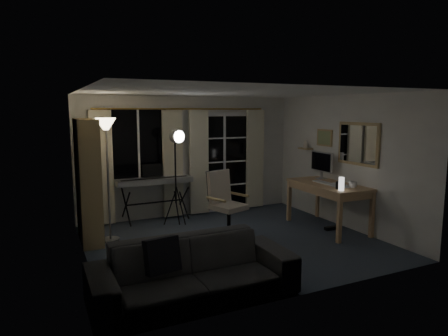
# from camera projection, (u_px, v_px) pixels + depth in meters

# --- Properties ---
(floor) EXTENTS (4.50, 4.00, 0.02)m
(floor) POSITION_uv_depth(u_px,v_px,m) (234.00, 243.00, 6.48)
(floor) COLOR #353E4D
(floor) RESTS_ON ground
(window) EXTENTS (1.20, 0.08, 1.40)m
(window) POSITION_uv_depth(u_px,v_px,m) (138.00, 143.00, 7.58)
(window) COLOR white
(window) RESTS_ON floor
(french_door) EXTENTS (1.32, 0.09, 2.11)m
(french_door) POSITION_uv_depth(u_px,v_px,m) (224.00, 163.00, 8.41)
(french_door) COLOR white
(french_door) RESTS_ON floor
(curtains) EXTENTS (3.60, 0.07, 2.13)m
(curtains) POSITION_uv_depth(u_px,v_px,m) (185.00, 162.00, 7.94)
(curtains) COLOR gold
(curtains) RESTS_ON floor
(bookshelf) EXTENTS (0.33, 0.93, 1.99)m
(bookshelf) POSITION_uv_depth(u_px,v_px,m) (86.00, 185.00, 6.37)
(bookshelf) COLOR tan
(bookshelf) RESTS_ON floor
(torchiere_lamp) EXTENTS (0.38, 0.38, 2.01)m
(torchiere_lamp) POSITION_uv_depth(u_px,v_px,m) (107.00, 143.00, 6.33)
(torchiere_lamp) COLOR #B2B2B7
(torchiere_lamp) RESTS_ON floor
(keyboard_piano) EXTENTS (1.44, 0.72, 1.04)m
(keyboard_piano) POSITION_uv_depth(u_px,v_px,m) (154.00, 182.00, 7.53)
(keyboard_piano) COLOR black
(keyboard_piano) RESTS_ON floor
(studio_light) EXTENTS (0.41, 0.41, 1.81)m
(studio_light) POSITION_uv_depth(u_px,v_px,m) (177.00, 148.00, 7.24)
(studio_light) COLOR black
(studio_light) RESTS_ON floor
(office_chair) EXTENTS (0.78, 0.75, 1.12)m
(office_chair) POSITION_uv_depth(u_px,v_px,m) (223.00, 198.00, 6.72)
(office_chair) COLOR black
(office_chair) RESTS_ON floor
(desk) EXTENTS (0.81, 1.56, 0.83)m
(desk) POSITION_uv_depth(u_px,v_px,m) (328.00, 189.00, 7.14)
(desk) COLOR tan
(desk) RESTS_ON floor
(monitor) EXTENTS (0.20, 0.60, 0.52)m
(monitor) POSITION_uv_depth(u_px,v_px,m) (322.00, 163.00, 7.57)
(monitor) COLOR silver
(monitor) RESTS_ON desk
(desk_clutter) EXTENTS (0.50, 0.94, 1.05)m
(desk_clutter) POSITION_uv_depth(u_px,v_px,m) (334.00, 196.00, 6.91)
(desk_clutter) COLOR white
(desk_clutter) RESTS_ON desk
(mug) EXTENTS (0.14, 0.11, 0.14)m
(mug) POSITION_uv_depth(u_px,v_px,m) (353.00, 184.00, 6.71)
(mug) COLOR silver
(mug) RESTS_ON desk
(wall_mirror) EXTENTS (0.04, 0.94, 0.74)m
(wall_mirror) POSITION_uv_depth(u_px,v_px,m) (358.00, 144.00, 6.88)
(wall_mirror) COLOR tan
(wall_mirror) RESTS_ON floor
(framed_print) EXTENTS (0.03, 0.42, 0.32)m
(framed_print) POSITION_uv_depth(u_px,v_px,m) (325.00, 138.00, 7.68)
(framed_print) COLOR tan
(framed_print) RESTS_ON floor
(wall_shelf) EXTENTS (0.16, 0.30, 0.18)m
(wall_shelf) POSITION_uv_depth(u_px,v_px,m) (306.00, 146.00, 8.12)
(wall_shelf) COLOR tan
(wall_shelf) RESTS_ON floor
(sofa) EXTENTS (2.31, 0.68, 0.90)m
(sofa) POSITION_uv_depth(u_px,v_px,m) (193.00, 261.00, 4.48)
(sofa) COLOR #313134
(sofa) RESTS_ON floor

